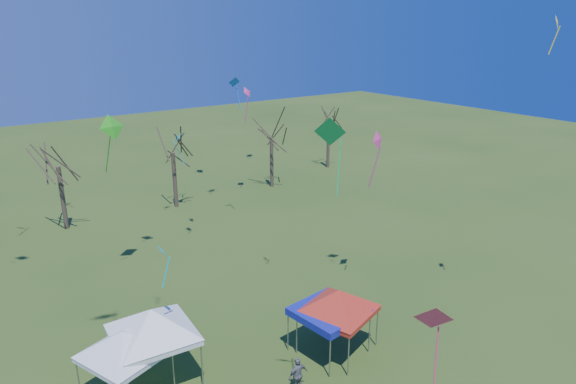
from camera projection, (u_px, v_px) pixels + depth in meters
name	position (u px, v px, depth m)	size (l,w,h in m)	color
tree_2	(55.00, 143.00, 35.22)	(3.71, 3.71, 8.18)	#3D2D21
tree_3	(171.00, 133.00, 39.71)	(3.59, 3.59, 7.91)	#3D2D21
tree_4	(271.00, 120.00, 44.87)	(3.58, 3.58, 7.89)	#3D2D21
tree_5	(329.00, 112.00, 51.21)	(3.39, 3.39, 7.46)	#3D2D21
tent_white_west	(122.00, 336.00, 19.66)	(3.63, 3.63, 3.40)	gray
tent_white_mid	(151.00, 314.00, 20.37)	(4.40, 4.40, 3.90)	gray
tent_red	(339.00, 294.00, 22.51)	(3.78, 3.78, 3.51)	gray
tent_blue	(329.00, 312.00, 22.66)	(3.06, 3.06, 2.17)	gray
person_grey	(298.00, 375.00, 20.50)	(0.91, 0.38, 1.56)	slate
kite_5	(433.00, 319.00, 14.39)	(1.24, 1.23, 3.64)	#E43262
kite_12	(247.00, 93.00, 41.09)	(1.11, 0.96, 2.95)	#ED3487
kite_22	(178.00, 139.00, 38.61)	(0.93, 1.01, 2.71)	#0DB4CD
kite_27	(330.00, 133.00, 14.56)	(0.91, 0.94, 2.29)	green
kite_11	(112.00, 127.00, 26.81)	(1.51, 0.98, 3.11)	green
kite_9	(557.00, 23.00, 21.31)	(0.67, 0.48, 1.63)	yellow
kite_17	(378.00, 141.00, 25.84)	(1.00, 0.64, 2.98)	#F7378B
kite_1	(163.00, 252.00, 19.30)	(0.52, 0.82, 1.79)	#0DC6BB
kite_19	(234.00, 83.00, 34.45)	(0.86, 0.60, 2.23)	blue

